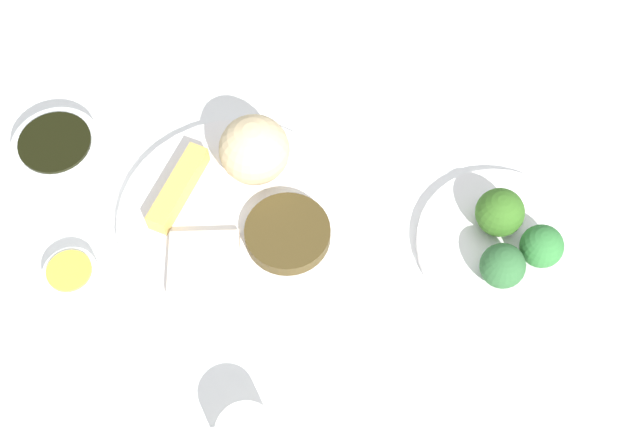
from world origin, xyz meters
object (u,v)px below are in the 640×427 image
at_px(broccoli_plate, 502,245).
at_px(sauce_ramekin_hot_mustard, 72,276).
at_px(main_plate, 234,218).
at_px(soy_sauce_bowl, 60,152).

xyz_separation_m(broccoli_plate, sauce_ramekin_hot_mustard, (0.49, -0.06, 0.00)).
xyz_separation_m(main_plate, soy_sauce_bowl, (0.19, -0.13, 0.01)).
bearing_deg(main_plate, broccoli_plate, 161.88).
height_order(soy_sauce_bowl, sauce_ramekin_hot_mustard, soy_sauce_bowl).
bearing_deg(main_plate, soy_sauce_bowl, -33.32).
height_order(main_plate, soy_sauce_bowl, soy_sauce_bowl).
bearing_deg(broccoli_plate, main_plate, -18.12).
bearing_deg(sauce_ramekin_hot_mustard, main_plate, -168.68).
relative_size(soy_sauce_bowl, sauce_ramekin_hot_mustard, 1.72).
height_order(main_plate, sauce_ramekin_hot_mustard, sauce_ramekin_hot_mustard).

